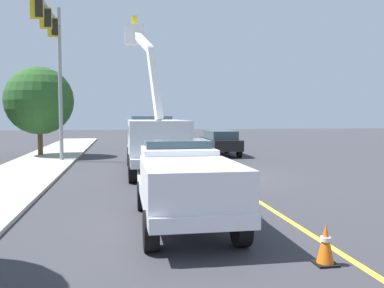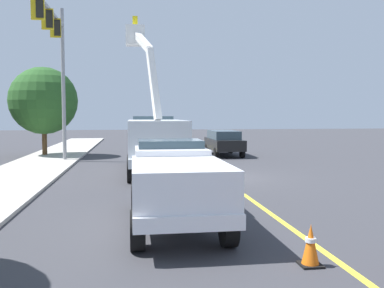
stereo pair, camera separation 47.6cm
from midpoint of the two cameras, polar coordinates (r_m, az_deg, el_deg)
ground at (r=18.61m, az=3.12°, el=-4.53°), size 120.00×120.00×0.00m
sidewalk_far_side at (r=18.81m, az=-24.29°, el=-4.60°), size 60.01×3.83×0.12m
lane_centre_stripe at (r=18.61m, az=3.12°, el=-4.52°), size 50.00×0.35×0.01m
utility_bucket_truck at (r=20.02m, az=-5.84°, el=0.72°), size 8.21×2.66×7.46m
service_pickup_truck at (r=10.37m, az=-2.41°, el=-5.11°), size 5.61×2.21×2.06m
passing_minivan at (r=28.44m, az=3.44°, el=0.40°), size 4.81×1.96×1.69m
traffic_cone_leading at (r=8.19m, az=16.19°, el=-13.05°), size 0.40×0.40×0.78m
traffic_cone_mid_front at (r=24.09m, az=-1.28°, el=-1.68°), size 0.40×0.40×0.76m
traffic_signal_mast at (r=23.73m, az=-19.00°, el=12.14°), size 7.43×0.58×8.93m
street_tree_right at (r=29.20m, az=-20.62°, el=5.57°), size 4.43×4.43×5.90m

